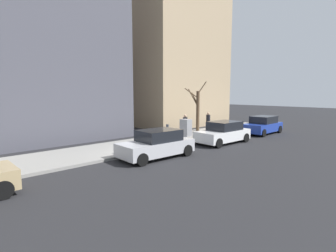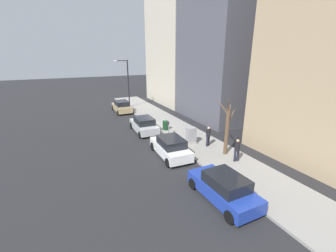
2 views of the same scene
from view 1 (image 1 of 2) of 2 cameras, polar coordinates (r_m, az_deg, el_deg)
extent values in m
plane|color=#232326|center=(15.14, -6.01, -6.23)|extent=(120.00, 120.00, 0.00)
cube|color=gray|center=(16.72, -10.19, -4.75)|extent=(4.00, 36.00, 0.15)
cube|color=#1E389E|center=(23.98, 19.83, -0.24)|extent=(1.89, 4.24, 0.70)
cube|color=black|center=(24.09, 20.11, 1.33)|extent=(1.65, 2.23, 0.60)
cylinder|color=black|center=(22.26, 20.05, -1.45)|extent=(0.23, 0.64, 0.64)
cylinder|color=black|center=(23.03, 16.23, -1.02)|extent=(0.23, 0.64, 0.64)
cylinder|color=black|center=(25.08, 23.09, -0.66)|extent=(0.23, 0.64, 0.64)
cylinder|color=black|center=(25.76, 19.60, -0.30)|extent=(0.23, 0.64, 0.64)
cube|color=white|center=(18.74, 11.82, -1.95)|extent=(1.96, 4.27, 0.70)
cube|color=black|center=(18.81, 12.24, 0.07)|extent=(1.68, 2.26, 0.60)
cylinder|color=black|center=(17.06, 10.93, -3.69)|extent=(0.24, 0.65, 0.64)
cylinder|color=black|center=(18.14, 6.69, -2.96)|extent=(0.24, 0.65, 0.64)
cylinder|color=black|center=(19.57, 16.54, -2.46)|extent=(0.24, 0.65, 0.64)
cylinder|color=black|center=(20.51, 12.53, -1.89)|extent=(0.24, 0.65, 0.64)
cube|color=#B7B7BC|center=(14.28, -2.61, -4.67)|extent=(1.95, 4.26, 0.70)
cube|color=black|center=(14.28, -2.00, -2.01)|extent=(1.68, 2.26, 0.60)
cylinder|color=black|center=(12.77, -5.67, -7.30)|extent=(0.24, 0.65, 0.64)
cylinder|color=black|center=(14.14, -9.71, -5.92)|extent=(0.24, 0.65, 0.64)
cylinder|color=black|center=(14.73, 4.21, -5.31)|extent=(0.24, 0.65, 0.64)
cylinder|color=black|center=(15.94, -0.16, -4.32)|extent=(0.24, 0.65, 0.64)
cylinder|color=black|center=(10.45, -32.25, -11.72)|extent=(0.22, 0.64, 0.64)
cylinder|color=slate|center=(16.95, -0.13, -2.41)|extent=(0.07, 0.07, 1.05)
cube|color=#2D333D|center=(16.85, -0.13, -0.14)|extent=(0.14, 0.10, 0.30)
cube|color=#A8A399|center=(19.48, 3.87, -2.45)|extent=(0.83, 0.61, 0.18)
cube|color=#939399|center=(19.37, 3.89, -0.37)|extent=(0.75, 0.55, 1.25)
cylinder|color=brown|center=(22.29, 6.51, 3.05)|extent=(0.28, 0.28, 3.51)
cylinder|color=brown|center=(22.22, 7.45, 8.30)|extent=(0.59, 0.50, 1.03)
cylinder|color=brown|center=(22.41, 5.87, 5.91)|extent=(0.70, 0.16, 1.10)
cylinder|color=brown|center=(21.81, 5.12, 7.15)|extent=(0.27, 1.41, 0.85)
cylinder|color=brown|center=(22.23, 5.50, 6.13)|extent=(0.67, 0.62, 1.53)
cylinder|color=#14381E|center=(16.27, -5.38, -3.12)|extent=(0.56, 0.56, 0.90)
cylinder|color=#1E1E2D|center=(23.46, 8.50, -0.07)|extent=(0.16, 0.16, 0.82)
cylinder|color=#1E1E2D|center=(23.29, 8.91, -0.13)|extent=(0.16, 0.16, 0.82)
cylinder|color=black|center=(23.30, 8.74, 1.66)|extent=(0.36, 0.36, 0.62)
sphere|color=tan|center=(23.26, 8.76, 2.68)|extent=(0.22, 0.22, 0.22)
cylinder|color=#1E1E2D|center=(20.81, 4.05, -0.94)|extent=(0.16, 0.16, 0.82)
cylinder|color=#1E1E2D|center=(20.89, 3.44, -0.90)|extent=(0.16, 0.16, 0.82)
cylinder|color=black|center=(20.76, 3.76, 1.05)|extent=(0.36, 0.36, 0.62)
sphere|color=tan|center=(20.72, 3.77, 2.20)|extent=(0.22, 0.22, 0.22)
cube|color=tan|center=(30.89, -0.41, 14.31)|extent=(10.42, 10.42, 14.62)
camera|label=2|loc=(29.76, 40.41, 13.15)|focal=24.00mm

